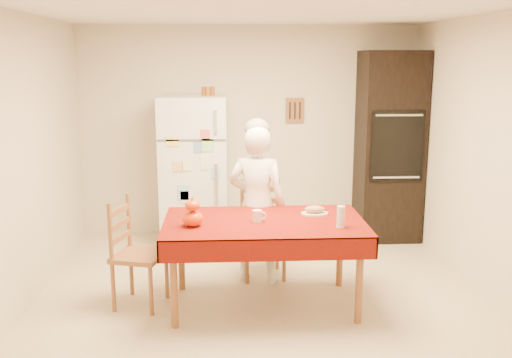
{
  "coord_description": "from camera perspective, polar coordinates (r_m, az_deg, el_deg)",
  "views": [
    {
      "loc": [
        -0.29,
        -4.58,
        2.11
      ],
      "look_at": [
        -0.03,
        0.2,
        1.1
      ],
      "focal_mm": 40.0,
      "sensor_mm": 36.0,
      "label": 1
    }
  ],
  "objects": [
    {
      "name": "spice_jar_right",
      "position": [
        6.52,
        -4.36,
        8.76
      ],
      "size": [
        0.05,
        0.05,
        0.1
      ],
      "primitive_type": "cylinder",
      "color": "brown",
      "rests_on": "refrigerator"
    },
    {
      "name": "pumpkin_lower",
      "position": [
        4.7,
        -6.35,
        -3.95
      ],
      "size": [
        0.17,
        0.17,
        0.13
      ],
      "primitive_type": "ellipsoid",
      "color": "#C32E04",
      "rests_on": "dining_table"
    },
    {
      "name": "wine_glass",
      "position": [
        4.69,
        8.48,
        -3.74
      ],
      "size": [
        0.07,
        0.07,
        0.18
      ],
      "primitive_type": "cylinder",
      "color": "silver",
      "rests_on": "dining_table"
    },
    {
      "name": "spice_jar_left",
      "position": [
        6.52,
        -5.26,
        8.75
      ],
      "size": [
        0.05,
        0.05,
        0.1
      ],
      "primitive_type": "cylinder",
      "color": "brown",
      "rests_on": "refrigerator"
    },
    {
      "name": "chair_left",
      "position": [
        5.05,
        -12.26,
        -6.82
      ],
      "size": [
        0.5,
        0.51,
        0.95
      ],
      "rotation": [
        0.0,
        0.0,
        1.3
      ],
      "color": "brown",
      "rests_on": "floor"
    },
    {
      "name": "coffee_mug",
      "position": [
        4.8,
        0.11,
        -3.72
      ],
      "size": [
        0.08,
        0.08,
        0.1
      ],
      "primitive_type": "cylinder",
      "color": "white",
      "rests_on": "dining_table"
    },
    {
      "name": "bread_loaf",
      "position": [
        5.04,
        5.9,
        -3.03
      ],
      "size": [
        0.18,
        0.1,
        0.06
      ],
      "primitive_type": "ellipsoid",
      "color": "#A2864F",
      "rests_on": "bread_plate"
    },
    {
      "name": "floor",
      "position": [
        5.05,
        0.44,
        -12.75
      ],
      "size": [
        4.5,
        4.5,
        0.0
      ],
      "primitive_type": "plane",
      "color": "#C7B390",
      "rests_on": "ground"
    },
    {
      "name": "pumpkin_upper",
      "position": [
        4.67,
        -6.38,
        -2.65
      ],
      "size": [
        0.12,
        0.12,
        0.09
      ],
      "primitive_type": "ellipsoid",
      "color": "#C54F04",
      "rests_on": "pumpkin_lower"
    },
    {
      "name": "oven_cabinet",
      "position": [
        6.85,
        13.18,
        3.17
      ],
      "size": [
        0.7,
        0.62,
        2.2
      ],
      "color": "black",
      "rests_on": "floor"
    },
    {
      "name": "room_shell",
      "position": [
        4.61,
        0.48,
        5.9
      ],
      "size": [
        4.02,
        4.52,
        2.51
      ],
      "color": "beige",
      "rests_on": "ground"
    },
    {
      "name": "seated_woman",
      "position": [
        5.37,
        0.11,
        -2.61
      ],
      "size": [
        0.64,
        0.51,
        1.52
      ],
      "primitive_type": "imported",
      "rotation": [
        0.0,
        0.0,
        2.84
      ],
      "color": "white",
      "rests_on": "floor"
    },
    {
      "name": "bread_plate",
      "position": [
        5.05,
        5.89,
        -3.47
      ],
      "size": [
        0.24,
        0.24,
        0.02
      ],
      "primitive_type": "cylinder",
      "color": "silver",
      "rests_on": "dining_table"
    },
    {
      "name": "dining_table",
      "position": [
        4.86,
        0.82,
        -4.98
      ],
      "size": [
        1.7,
        1.0,
        0.76
      ],
      "color": "brown",
      "rests_on": "floor"
    },
    {
      "name": "spice_jar_mid",
      "position": [
        6.52,
        -4.83,
        8.75
      ],
      "size": [
        0.05,
        0.05,
        0.1
      ],
      "primitive_type": "cylinder",
      "color": "#995C1B",
      "rests_on": "refrigerator"
    },
    {
      "name": "chair_far",
      "position": [
        5.62,
        0.58,
        -4.6
      ],
      "size": [
        0.46,
        0.44,
        0.95
      ],
      "rotation": [
        0.0,
        0.0,
        0.1
      ],
      "color": "brown",
      "rests_on": "floor"
    },
    {
      "name": "refrigerator",
      "position": [
        6.59,
        -6.22,
        0.86
      ],
      "size": [
        0.75,
        0.74,
        1.7
      ],
      "color": "white",
      "rests_on": "floor"
    }
  ]
}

